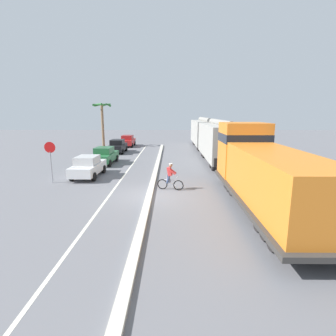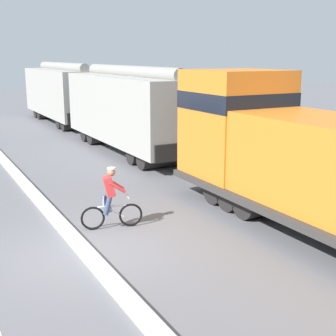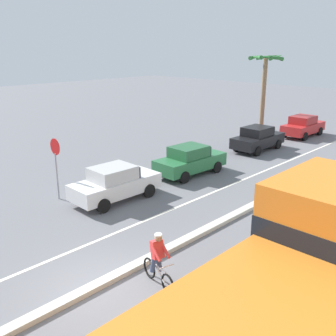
# 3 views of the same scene
# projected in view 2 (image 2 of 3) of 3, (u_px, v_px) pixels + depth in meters

# --- Properties ---
(ground_plane) EXTENTS (120.00, 120.00, 0.00)m
(ground_plane) POSITION_uv_depth(u_px,v_px,m) (84.00, 253.00, 11.30)
(ground_plane) COLOR slate
(median_curb) EXTENTS (0.36, 36.00, 0.16)m
(median_curb) POSITION_uv_depth(u_px,v_px,m) (29.00, 189.00, 16.42)
(median_curb) COLOR beige
(median_curb) RESTS_ON ground
(locomotive) EXTENTS (3.10, 11.61, 4.20)m
(locomotive) POSITION_uv_depth(u_px,v_px,m) (315.00, 166.00, 12.40)
(locomotive) COLOR orange
(locomotive) RESTS_ON ground
(hopper_car_lead) EXTENTS (2.90, 10.60, 4.18)m
(hopper_car_lead) POSITION_uv_depth(u_px,v_px,m) (130.00, 110.00, 22.74)
(hopper_car_lead) COLOR #A4A19A
(hopper_car_lead) RESTS_ON ground
(hopper_car_middle) EXTENTS (2.90, 10.60, 4.18)m
(hopper_car_middle) POSITION_uv_depth(u_px,v_px,m) (63.00, 93.00, 32.68)
(hopper_car_middle) COLOR #A2A098
(hopper_car_middle) RESTS_ON ground
(cyclist) EXTENTS (1.68, 0.57, 1.71)m
(cyclist) POSITION_uv_depth(u_px,v_px,m) (111.00, 200.00, 12.73)
(cyclist) COLOR black
(cyclist) RESTS_ON ground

